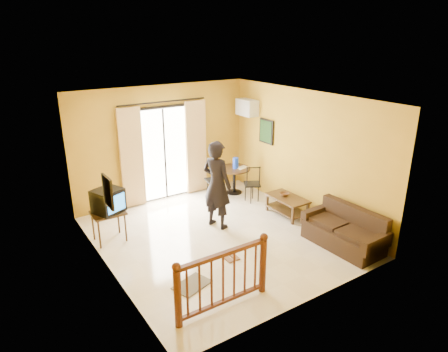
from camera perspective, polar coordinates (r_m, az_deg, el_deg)
ground at (r=8.24m, az=-0.69°, el=-8.66°), size 5.00×5.00×0.00m
room_shell at (r=7.58m, az=-0.75°, el=2.74°), size 5.00×5.00×5.00m
balcony_door at (r=9.78m, az=-8.47°, el=3.31°), size 2.25×0.14×2.46m
tv_table at (r=8.18m, az=-16.23°, el=-5.45°), size 0.62×0.52×0.62m
television at (r=8.07m, az=-16.22°, el=-3.41°), size 0.66×0.63×0.47m
picture_left at (r=6.58m, az=-16.24°, el=-2.20°), size 0.05×0.42×0.52m
dining_table at (r=10.20m, az=1.48°, el=0.37°), size 0.81×0.81×0.68m
water_jug at (r=10.10m, az=1.68°, el=1.87°), size 0.15×0.15×0.28m
serving_tray at (r=10.17m, az=2.63°, el=1.22°), size 0.30×0.22×0.02m
dining_chairs at (r=10.01m, az=1.21°, el=-3.28°), size 1.15×1.27×0.95m
air_conditioner at (r=10.19m, az=3.28°, el=9.74°), size 0.31×0.60×0.40m
botanical_print at (r=9.87m, az=6.07°, el=6.36°), size 0.05×0.50×0.60m
coffee_table at (r=9.16m, az=9.00°, el=-3.83°), size 0.54×0.98×0.43m
bowl at (r=9.16m, az=8.62°, el=-2.61°), size 0.21×0.21×0.07m
sofa at (r=8.14m, az=16.91°, el=-7.67°), size 0.79×1.63×0.77m
standing_person at (r=8.30m, az=-1.01°, el=-1.27°), size 0.66×0.80×1.89m
stair_balustrade at (r=6.05m, az=-0.13°, el=-14.01°), size 1.63×0.13×1.04m
doormat at (r=6.84m, az=-4.59°, el=-15.22°), size 0.69×0.56×0.02m
sandals at (r=7.50m, az=1.05°, el=-11.63°), size 0.24×0.25×0.03m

